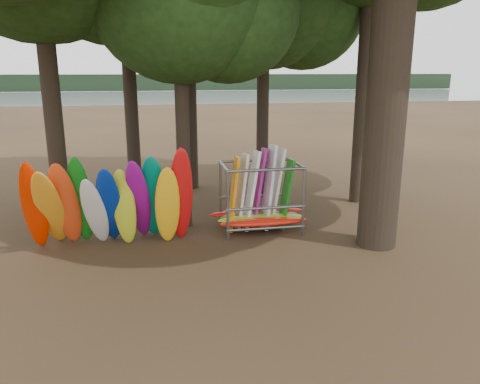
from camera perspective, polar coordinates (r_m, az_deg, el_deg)
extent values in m
plane|color=#47331E|center=(13.20, -1.18, -7.63)|extent=(120.00, 120.00, 0.00)
plane|color=gray|center=(72.26, -9.17, 10.49)|extent=(160.00, 160.00, 0.00)
cube|color=black|center=(122.11, -9.94, 13.02)|extent=(160.00, 4.00, 4.00)
cylinder|color=black|center=(15.31, -22.44, 15.01)|extent=(0.54, 0.54, 10.77)
cylinder|color=black|center=(18.36, -13.53, 16.68)|extent=(0.51, 0.51, 11.56)
cylinder|color=black|center=(20.14, -6.40, 19.56)|extent=(0.58, 0.58, 13.52)
cylinder|color=black|center=(18.64, 2.83, 13.71)|extent=(0.47, 0.47, 9.41)
cylinder|color=black|center=(14.93, -7.14, 11.86)|extent=(0.44, 0.44, 8.61)
cylinder|color=black|center=(18.39, 15.13, 19.58)|extent=(0.44, 0.44, 13.48)
ellipsoid|color=red|center=(14.11, -23.81, -1.62)|extent=(0.69, 1.23, 2.79)
ellipsoid|color=orange|center=(14.07, -22.14, -1.92)|extent=(0.81, 1.96, 2.65)
ellipsoid|color=#EB4317|center=(14.06, -20.49, -1.47)|extent=(0.86, 1.57, 2.77)
ellipsoid|color=#127517|center=(14.07, -18.83, -1.04)|extent=(0.67, 1.46, 2.88)
ellipsoid|color=silver|center=(13.79, -17.26, -2.37)|extent=(0.84, 1.69, 2.39)
ellipsoid|color=#072BA0|center=(13.73, -15.61, -1.69)|extent=(0.69, 2.01, 2.70)
ellipsoid|color=#C6D426|center=(13.71, -13.92, -1.88)|extent=(0.76, 1.08, 2.50)
ellipsoid|color=#900E8F|center=(13.79, -12.25, -1.06)|extent=(0.83, 2.09, 2.86)
ellipsoid|color=#037F64|center=(13.90, -10.58, -0.73)|extent=(0.76, 1.76, 2.89)
ellipsoid|color=yellow|center=(13.62, -8.84, -1.67)|extent=(0.77, 1.07, 2.52)
ellipsoid|color=red|center=(13.66, -7.20, -0.39)|extent=(0.72, 1.30, 3.07)
ellipsoid|color=red|center=(14.61, 2.93, -3.67)|extent=(2.78, 0.55, 0.24)
ellipsoid|color=#B4C71A|center=(14.94, 2.60, -3.24)|extent=(2.82, 0.55, 0.24)
ellipsoid|color=#19743A|center=(15.20, 2.36, -2.92)|extent=(2.59, 0.55, 0.24)
ellipsoid|color=red|center=(15.56, 2.05, -2.50)|extent=(3.20, 0.55, 0.24)
cube|color=orange|center=(14.78, -0.80, -0.32)|extent=(0.39, 0.76, 2.40)
cube|color=silver|center=(14.98, 0.16, 0.01)|extent=(0.46, 0.79, 2.46)
cube|color=white|center=(14.89, 1.34, 0.16)|extent=(0.58, 0.80, 2.57)
cube|color=#9D1A81|center=(15.10, 2.27, 0.43)|extent=(0.52, 0.76, 2.62)
cube|color=silver|center=(14.96, 3.51, 0.52)|extent=(0.48, 0.82, 2.75)
cube|color=silver|center=(15.23, 4.36, 0.49)|extent=(0.57, 0.79, 2.59)
cube|color=#1B7119|center=(15.14, 5.61, -0.27)|extent=(0.49, 0.77, 2.27)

